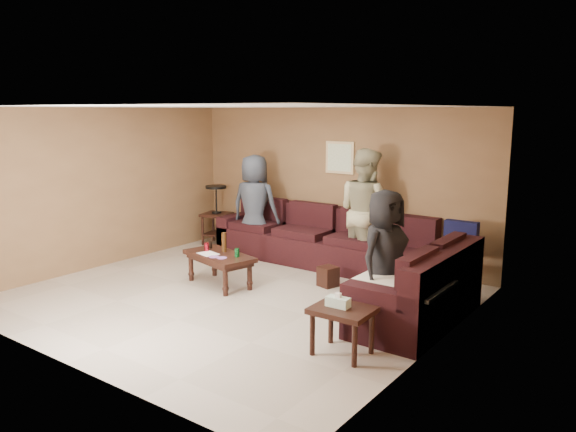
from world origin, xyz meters
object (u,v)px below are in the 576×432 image
Objects in this scene: coffee_table at (219,258)px; sectional_sofa at (346,259)px; person_middle at (365,211)px; waste_bin at (328,276)px; person_right at (384,257)px; person_left at (255,206)px; end_table_left at (217,214)px; side_table_right at (342,314)px.

sectional_sofa is at bearing 43.12° from coffee_table.
person_middle is (0.00, 0.54, 0.63)m from sectional_sofa.
person_right reaches higher than waste_bin.
person_left is (-1.94, 0.74, 0.72)m from waste_bin.
coffee_table reaches higher than waste_bin.
coffee_table is at bearing -45.90° from end_table_left.
side_table_right is at bearing -167.81° from person_right.
end_table_left reaches higher than waste_bin.
sectional_sofa is 1.84m from coffee_table.
person_left is at bearing 112.63° from coffee_table.
person_middle reaches higher than end_table_left.
sectional_sofa is 4.26× the size of end_table_left.
coffee_table is 1.87× the size of side_table_right.
person_right is at bearing -31.46° from waste_bin.
end_table_left is (-1.78, 1.83, 0.18)m from coffee_table.
coffee_table is 2.54m from person_right.
person_middle is 1.21× the size of person_right.
sectional_sofa is at bearing 108.85° from person_middle.
person_middle is at bearing 85.62° from waste_bin.
person_left is 0.91× the size of person_middle.
coffee_table is 1.10× the size of end_table_left.
sectional_sofa reaches higher than coffee_table.
sectional_sofa is 1.70m from person_right.
coffee_table is at bearing 100.03° from person_left.
coffee_table is 2.76m from side_table_right.
person_left is 3.52m from person_right.
person_middle reaches higher than waste_bin.
waste_bin is (1.27, 0.87, -0.25)m from coffee_table.
person_left is (-3.26, 2.57, 0.44)m from side_table_right.
sectional_sofa is 7.24× the size of side_table_right.
side_table_right is 4.17m from person_left.
coffee_table is 4.23× the size of waste_bin.
sectional_sofa is 3.18m from end_table_left.
person_middle is (1.34, 1.79, 0.56)m from coffee_table.
waste_bin is 1.23m from person_middle.
person_right reaches higher than coffee_table.
end_table_left is at bearing 147.36° from side_table_right.
end_table_left is 0.70× the size of person_right.
side_table_right is (2.59, -0.96, 0.04)m from coffee_table.
person_left reaches higher than end_table_left.
person_middle reaches higher than person_right.
person_right is (1.24, -0.76, 0.64)m from waste_bin.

